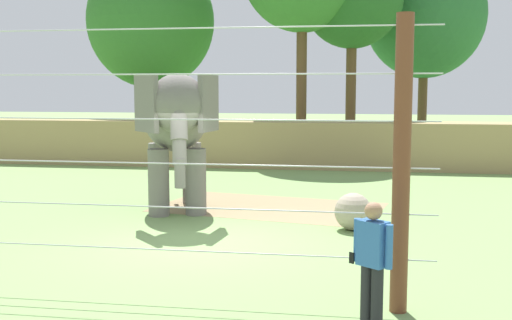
{
  "coord_description": "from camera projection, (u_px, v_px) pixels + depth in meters",
  "views": [
    {
      "loc": [
        3.06,
        -12.18,
        3.06
      ],
      "look_at": [
        0.7,
        2.16,
        1.4
      ],
      "focal_mm": 45.32,
      "sensor_mm": 36.0,
      "label": 1
    }
  ],
  "objects": [
    {
      "name": "tree_right_of_centre",
      "position": [
        425.0,
        15.0,
        30.57
      ],
      "size": [
        5.67,
        5.67,
        9.4
      ],
      "color": "brown",
      "rests_on": "ground"
    },
    {
      "name": "tree_behind_wall",
      "position": [
        151.0,
        21.0,
        29.59
      ],
      "size": [
        5.8,
        5.8,
        9.08
      ],
      "color": "brown",
      "rests_on": "ground"
    },
    {
      "name": "elephant",
      "position": [
        176.0,
        121.0,
        15.64
      ],
      "size": [
        2.57,
        4.35,
        3.34
      ],
      "color": "slate",
      "rests_on": "ground"
    },
    {
      "name": "embankment_wall",
      "position": [
        280.0,
        144.0,
        24.64
      ],
      "size": [
        36.0,
        1.8,
        1.74
      ],
      "primitive_type": "cube",
      "color": "tan",
      "rests_on": "ground"
    },
    {
      "name": "enrichment_ball",
      "position": [
        353.0,
        212.0,
        13.78
      ],
      "size": [
        0.8,
        0.8,
        0.8
      ],
      "primitive_type": "sphere",
      "color": "tan",
      "rests_on": "ground"
    },
    {
      "name": "dirt_patch",
      "position": [
        269.0,
        207.0,
        16.43
      ],
      "size": [
        6.06,
        4.3,
        0.01
      ],
      "primitive_type": "cube",
      "rotation": [
        0.0,
        0.0,
        -0.2
      ],
      "color": "#937F5B",
      "rests_on": "ground"
    },
    {
      "name": "zookeeper",
      "position": [
        372.0,
        262.0,
        7.89
      ],
      "size": [
        0.54,
        0.42,
        1.67
      ],
      "color": "#232328",
      "rests_on": "ground"
    },
    {
      "name": "cable_fence",
      "position": [
        144.0,
        160.0,
        9.18
      ],
      "size": [
        8.18,
        0.24,
        4.02
      ],
      "color": "brown",
      "rests_on": "ground"
    },
    {
      "name": "ground_plane",
      "position": [
        203.0,
        242.0,
        12.79
      ],
      "size": [
        120.0,
        120.0,
        0.0
      ],
      "primitive_type": "plane",
      "color": "#759956"
    }
  ]
}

